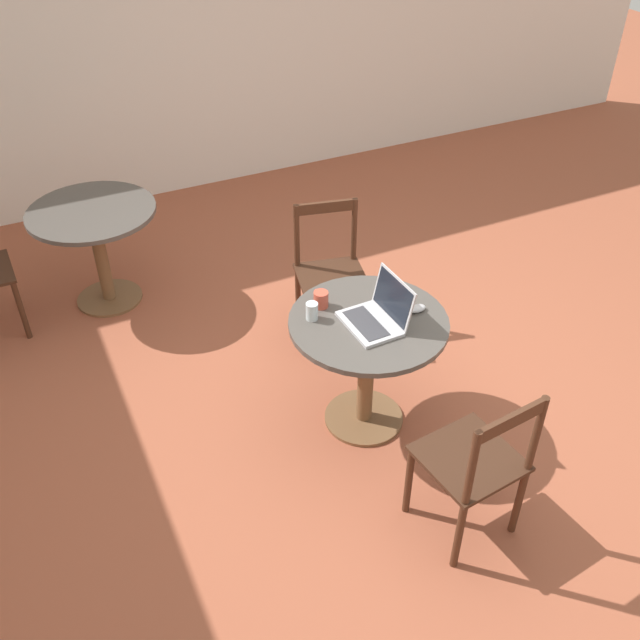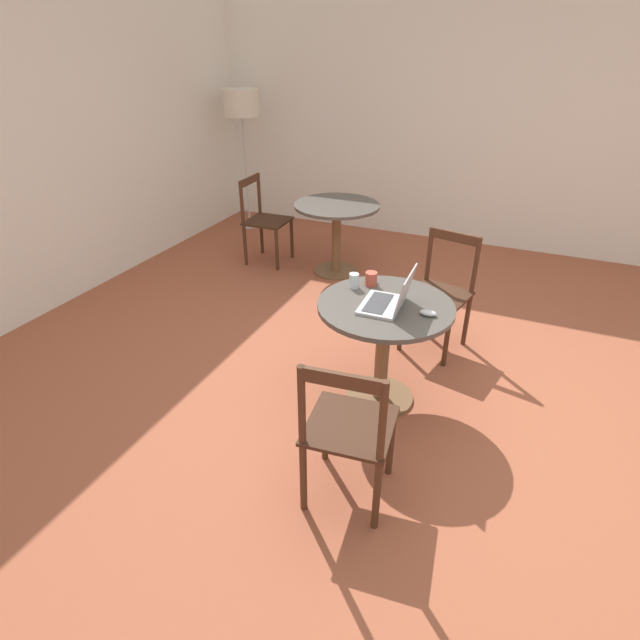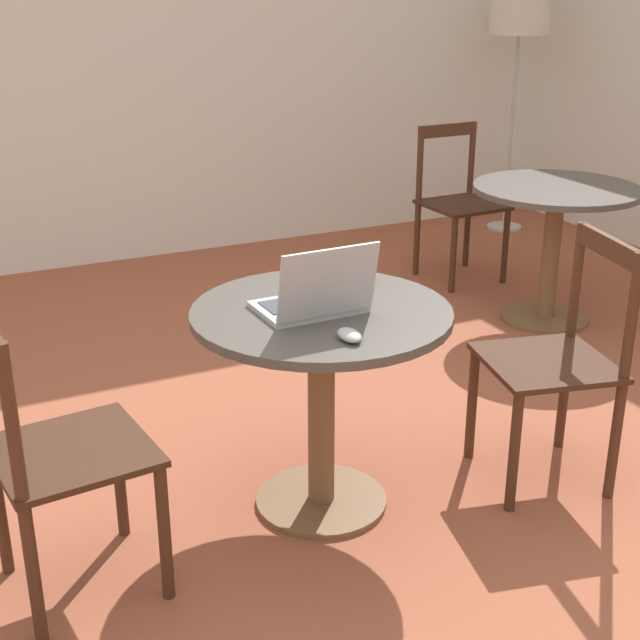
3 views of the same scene
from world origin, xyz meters
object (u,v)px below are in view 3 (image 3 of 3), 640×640
cafe_table_mid (554,219)px  mouse (349,335)px  chair_near_right (558,361)px  chair_near_left (57,456)px  chair_mid_back (458,203)px  drinking_glass (325,266)px  cafe_table_near (321,358)px  laptop (314,299)px  floor_lamp (520,19)px  mug (358,271)px

cafe_table_mid → mouse: 2.27m
cafe_table_mid → chair_near_right: 1.58m
chair_near_left → chair_mid_back: same height
cafe_table_mid → chair_mid_back: bearing=91.9°
mouse → drinking_glass: size_ratio=1.05×
chair_near_right → chair_mid_back: (0.97, 2.03, 0.00)m
chair_near_right → chair_near_left: same height
cafe_table_near → cafe_table_mid: bearing=30.0°
mouse → cafe_table_near: bearing=81.7°
cafe_table_mid → mouse: size_ratio=8.26×
cafe_table_mid → chair_near_left: bearing=-156.9°
chair_near_left → laptop: bearing=4.5°
cafe_table_mid → floor_lamp: bearing=59.9°
cafe_table_mid → floor_lamp: (0.90, 1.55, 0.87)m
cafe_table_near → laptop: laptop is taller
cafe_table_near → mouse: (-0.04, -0.26, 0.18)m
cafe_table_near → cafe_table_mid: (1.81, 1.04, 0.00)m
chair_near_left → laptop: laptop is taller
cafe_table_mid → mug: size_ratio=7.19×
cafe_table_mid → chair_near_right: (-0.99, -1.23, -0.10)m
floor_lamp → drinking_glass: size_ratio=16.85×
mouse → floor_lamp: bearing=46.2°
cafe_table_mid → laptop: 2.14m
chair_near_left → laptop: 0.88m
cafe_table_near → chair_near_right: chair_near_right is taller
mouse → chair_near_left: bearing=168.1°
laptop → drinking_glass: (0.17, 0.28, -0.00)m
floor_lamp → drinking_glass: 3.53m
laptop → drinking_glass: size_ratio=3.46×
cafe_table_near → chair_mid_back: size_ratio=0.94×
chair_near_left → floor_lamp: (3.56, 2.68, 0.97)m
laptop → mug: laptop is taller
chair_near_left → chair_mid_back: 3.27m
cafe_table_near → mouse: bearing=-98.3°
chair_near_right → mouse: 0.90m
cafe_table_mid → mouse: (-1.84, -1.31, 0.18)m
chair_near_right → mouse: size_ratio=8.79×
cafe_table_near → mug: 0.35m
cafe_table_mid → mug: mug is taller
drinking_glass → chair_near_right: bearing=-33.3°
mug → drinking_glass: bearing=132.2°
cafe_table_near → chair_near_left: (-0.86, -0.09, -0.10)m
chair_near_right → cafe_table_near: bearing=167.0°
cafe_table_near → chair_near_right: bearing=-13.0°
mug → drinking_glass: size_ratio=1.21×
chair_near_left → mug: bearing=13.5°
chair_near_left → drinking_glass: 1.10m
chair_near_right → chair_mid_back: bearing=64.6°
chair_near_right → chair_mid_back: size_ratio=1.00×
cafe_table_mid → chair_mid_back: chair_mid_back is taller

